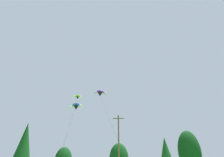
# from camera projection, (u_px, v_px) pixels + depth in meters

# --- Properties ---
(treeline_tree_c) EXTENTS (4.69, 4.69, 14.03)m
(treeline_tree_c) POSITION_uv_depth(u_px,v_px,m) (24.00, 145.00, 45.02)
(treeline_tree_c) COLOR #472D19
(treeline_tree_c) RESTS_ON ground_plane
(treeline_tree_f) EXTENTS (3.82, 3.82, 10.11)m
(treeline_tree_f) POSITION_uv_depth(u_px,v_px,m) (166.00, 155.00, 41.54)
(treeline_tree_f) COLOR #472D19
(treeline_tree_f) RESTS_ON ground_plane
(treeline_tree_g) EXTENTS (5.05, 5.05, 12.03)m
(treeline_tree_g) POSITION_uv_depth(u_px,v_px,m) (190.00, 152.00, 44.04)
(treeline_tree_g) COLOR #472D19
(treeline_tree_g) RESTS_ON ground_plane
(utility_pole) EXTENTS (2.20, 0.26, 12.80)m
(utility_pole) POSITION_uv_depth(u_px,v_px,m) (119.00, 149.00, 34.67)
(utility_pole) COLOR brown
(utility_pole) RESTS_ON ground_plane
(parafoil_kite_high_blue_white) EXTENTS (3.12, 13.35, 14.79)m
(parafoil_kite_high_blue_white) POSITION_uv_depth(u_px,v_px,m) (76.00, 106.00, 41.36)
(parafoil_kite_high_blue_white) COLOR blue
(parafoil_kite_mid_purple) EXTENTS (7.78, 20.03, 18.73)m
(parafoil_kite_mid_purple) POSITION_uv_depth(u_px,v_px,m) (100.00, 93.00, 44.02)
(parafoil_kite_mid_purple) COLOR purple
(parafoil_kite_far_lime_white) EXTENTS (3.52, 19.37, 19.24)m
(parafoil_kite_far_lime_white) POSITION_uv_depth(u_px,v_px,m) (78.00, 97.00, 48.86)
(parafoil_kite_far_lime_white) COLOR #93D633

